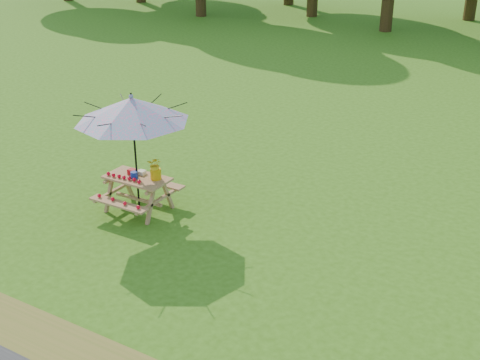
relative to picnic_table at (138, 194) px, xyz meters
The scene contains 7 objects.
ground 1.34m from the picnic_table, 45.18° to the right, with size 120.00×120.00×0.00m, color #346112.
drygrass_strip 3.85m from the picnic_table, 76.14° to the right, with size 120.00×1.20×0.01m, color olive.
picnic_table is the anchor object (origin of this frame).
patio_umbrella 1.62m from the picnic_table, 84.81° to the left, with size 2.26×2.26×2.25m.
produce_bins 0.40m from the picnic_table, 156.29° to the left, with size 0.29×0.35×0.13m.
tomatoes_row 0.44m from the picnic_table, 130.12° to the right, with size 0.77×0.13×0.07m, color red, non-canonical shape.
flower_bucket 0.68m from the picnic_table, 17.12° to the left, with size 0.33×0.31×0.43m.
Camera 1 is at (5.74, -6.78, 5.08)m, focal length 45.00 mm.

